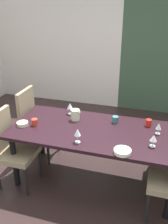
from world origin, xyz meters
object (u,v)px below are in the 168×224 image
wine_glass_corner (159,127)px  cup_left (35,122)px  chair_left_near (11,146)px  pitcher_east (75,115)px  wine_glass_west (153,138)px  dining_table (95,135)px  wine_glass_south (70,106)px  serving_bowl_rear (122,151)px  cup_right (115,119)px  chair_left_far (35,122)px  serving_bowl_near_window (23,124)px  cup_center (149,123)px  wine_glass_front (78,132)px

wine_glass_corner → cup_left: bearing=-171.6°
chair_left_near → wine_glass_corner: bearing=104.4°
chair_left_near → pitcher_east: size_ratio=6.93×
wine_glass_corner → wine_glass_west: 0.29m
dining_table → wine_glass_south: 0.58m
wine_glass_corner → pitcher_east: (-1.03, 0.07, -0.02)m
dining_table → cup_left: size_ratio=24.38×
serving_bowl_rear → cup_right: size_ratio=2.22×
pitcher_east → serving_bowl_rear: bearing=-39.4°
dining_table → chair_left_far: chair_left_far is taller
wine_glass_corner → pitcher_east: 1.03m
chair_left_near → wine_glass_west: 1.69m
dining_table → serving_bowl_near_window: bearing=-170.4°
dining_table → cup_left: cup_left is taller
wine_glass_south → pitcher_east: wine_glass_south is taller
wine_glass_west → cup_right: 0.65m
dining_table → chair_left_near: (-0.98, -0.32, -0.13)m
chair_left_near → pitcher_east: chair_left_near is taller
wine_glass_south → cup_right: size_ratio=1.94×
chair_left_far → serving_bowl_rear: 1.56m
wine_glass_corner → serving_bowl_rear: size_ratio=0.77×
cup_right → cup_center: size_ratio=0.94×
wine_glass_corner → serving_bowl_rear: 0.61m
wine_glass_front → pitcher_east: wine_glass_front is taller
chair_left_near → cup_left: bearing=133.5°
wine_glass_front → cup_right: 0.67m
wine_glass_west → wine_glass_south: bearing=155.6°
cup_right → pitcher_east: (-0.50, -0.08, 0.03)m
dining_table → chair_left_near: 1.04m
dining_table → cup_right: cup_right is taller
chair_left_near → wine_glass_front: (0.86, -0.00, 0.33)m
dining_table → cup_center: 0.68m
wine_glass_corner → cup_right: wine_glass_corner is taller
chair_left_near → chair_left_far: 0.64m
chair_left_far → pitcher_east: size_ratio=7.22×
chair_left_near → cup_right: chair_left_near is taller
wine_glass_south → cup_left: size_ratio=1.89×
cup_left → serving_bowl_rear: bearing=-14.4°
dining_table → serving_bowl_rear: (0.39, -0.39, 0.10)m
wine_glass_front → cup_right: (0.31, 0.59, -0.08)m
chair_left_near → cup_center: 1.71m
cup_left → cup_right: size_ratio=1.03×
chair_left_near → chair_left_far: size_ratio=0.96×
chair_left_near → wine_glass_south: bearing=140.1°
chair_left_far → cup_right: chair_left_far is taller
wine_glass_south → wine_glass_west: bearing=-24.4°
dining_table → wine_glass_corner: size_ratio=14.74×
chair_left_far → wine_glass_corner: bearing=83.2°
dining_table → wine_glass_corner: (0.72, 0.12, 0.17)m
wine_glass_front → chair_left_near: bearing=179.7°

